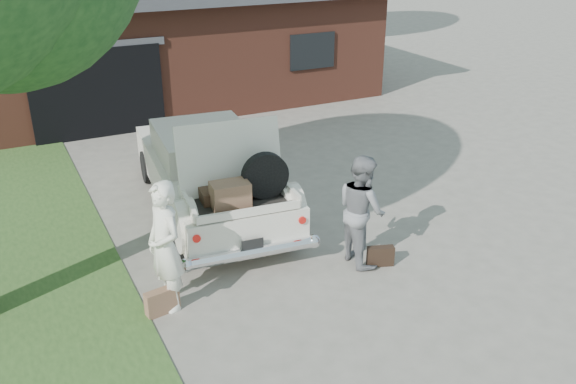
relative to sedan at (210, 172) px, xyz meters
name	(u,v)px	position (x,y,z in m)	size (l,w,h in m)	color
ground	(305,270)	(0.53, -2.73, -0.76)	(90.00, 90.00, 0.00)	gray
house	(156,39)	(1.51, 8.74, 0.91)	(12.80, 7.80, 3.30)	brown
sedan	(210,172)	(0.00, 0.00, 0.00)	(2.50, 5.35, 2.13)	silver
woman_left	(165,247)	(-1.62, -2.69, 0.18)	(0.69, 0.45, 1.89)	white
woman_right	(362,210)	(1.46, -2.83, 0.13)	(0.87, 0.68, 1.78)	gray
suitcase_left	(162,301)	(-1.76, -2.82, -0.58)	(0.47, 0.15, 0.37)	#906349
suitcase_right	(380,256)	(1.66, -3.13, -0.60)	(0.42, 0.13, 0.33)	black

